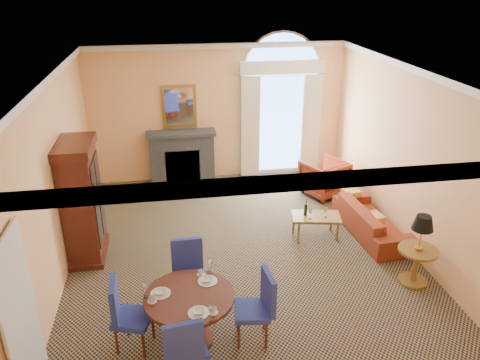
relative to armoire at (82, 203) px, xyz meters
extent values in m
plane|color=#12123A|center=(2.72, -0.59, -1.02)|extent=(7.50, 7.50, 0.00)
cube|color=#FFBC79|center=(2.72, 3.16, 0.58)|extent=(6.00, 0.04, 3.20)
cube|color=#FFBC79|center=(-0.28, -0.59, 0.58)|extent=(0.04, 7.50, 3.20)
cube|color=#FFBC79|center=(5.72, -0.59, 0.58)|extent=(0.04, 7.50, 3.20)
cube|color=white|center=(2.72, -0.59, 2.18)|extent=(6.00, 7.50, 0.04)
cube|color=silver|center=(2.72, -0.59, 2.12)|extent=(6.00, 7.50, 0.12)
cube|color=silver|center=(-0.24, -2.99, 0.01)|extent=(0.08, 0.90, 2.06)
cube|color=#3C4147|center=(1.82, 2.96, -0.42)|extent=(1.50, 0.40, 1.20)
cube|color=#3C4147|center=(1.82, 2.93, 0.22)|extent=(1.60, 0.46, 0.08)
cube|color=gold|center=(1.82, 3.13, 0.78)|extent=(0.80, 0.04, 1.00)
cube|color=white|center=(1.82, 3.11, 0.78)|extent=(0.64, 0.02, 0.84)
cube|color=silver|center=(4.22, 3.14, 0.23)|extent=(1.90, 0.04, 2.50)
cube|color=#8CB8EB|center=(4.22, 3.13, 0.23)|extent=(1.70, 0.02, 2.30)
cylinder|color=silver|center=(4.22, 3.14, 1.48)|extent=(1.90, 0.04, 1.90)
cube|color=beige|center=(3.47, 3.02, 0.23)|extent=(0.45, 0.06, 2.45)
cube|color=beige|center=(4.97, 3.02, 0.23)|extent=(0.45, 0.06, 2.45)
cube|color=beige|center=(4.22, 3.02, 1.63)|extent=(2.00, 0.08, 0.30)
cube|color=#3E170E|center=(0.00, 0.00, -0.04)|extent=(0.54, 0.98, 1.96)
cube|color=#3E170E|center=(0.00, 0.00, 1.02)|extent=(0.61, 1.08, 0.16)
cube|color=#3E170E|center=(0.00, 0.00, -0.97)|extent=(0.61, 1.08, 0.10)
cylinder|color=#3E170E|center=(1.66, -2.45, -0.29)|extent=(1.20, 1.20, 0.05)
cylinder|color=#3E170E|center=(1.66, -2.45, -0.67)|extent=(0.16, 0.16, 0.71)
cylinder|color=#3E170E|center=(1.66, -2.45, -0.99)|extent=(0.60, 0.60, 0.06)
cylinder|color=silver|center=(1.93, -2.19, -0.26)|extent=(0.27, 0.27, 0.01)
imported|color=silver|center=(1.93, -2.19, -0.24)|extent=(0.15, 0.15, 0.04)
imported|color=silver|center=(1.86, -2.02, -0.22)|extent=(0.09, 0.09, 0.07)
cylinder|color=silver|center=(1.30, -2.36, -0.26)|extent=(0.27, 0.27, 0.01)
imported|color=silver|center=(1.30, -2.36, -0.24)|extent=(0.15, 0.15, 0.04)
imported|color=silver|center=(1.19, -2.50, -0.22)|extent=(0.09, 0.09, 0.07)
cylinder|color=silver|center=(1.76, -2.82, -0.26)|extent=(0.27, 0.27, 0.01)
imported|color=silver|center=(1.76, -2.82, -0.24)|extent=(0.15, 0.15, 0.04)
imported|color=silver|center=(1.94, -2.84, -0.22)|extent=(0.09, 0.09, 0.07)
cube|color=navy|center=(1.68, -1.73, -0.55)|extent=(0.56, 0.56, 0.08)
cube|color=navy|center=(1.69, -1.51, -0.25)|extent=(0.47, 0.08, 0.56)
cylinder|color=#3E170E|center=(1.90, -1.59, -0.81)|extent=(0.04, 0.04, 0.43)
cylinder|color=#3E170E|center=(1.55, -1.50, -0.81)|extent=(0.04, 0.04, 0.43)
cylinder|color=#3E170E|center=(1.82, -1.95, -0.81)|extent=(0.04, 0.04, 0.43)
cylinder|color=#3E170E|center=(1.46, -1.86, -0.81)|extent=(0.04, 0.04, 0.43)
cube|color=navy|center=(1.58, -3.11, -0.55)|extent=(0.56, 0.56, 0.08)
cube|color=navy|center=(1.55, -3.33, -0.25)|extent=(0.47, 0.13, 0.56)
cylinder|color=#3E170E|center=(1.36, -2.97, -0.81)|extent=(0.04, 0.04, 0.43)
cylinder|color=#3E170E|center=(1.72, -2.90, -0.81)|extent=(0.04, 0.04, 0.43)
cube|color=navy|center=(2.49, -2.54, -0.55)|extent=(0.52, 0.52, 0.08)
cube|color=navy|center=(2.70, -2.56, -0.25)|extent=(0.12, 0.47, 0.56)
cylinder|color=#3E170E|center=(2.65, -2.75, -0.81)|extent=(0.04, 0.04, 0.43)
cylinder|color=#3E170E|center=(2.69, -2.38, -0.81)|extent=(0.04, 0.04, 0.43)
cylinder|color=#3E170E|center=(2.28, -2.70, -0.81)|extent=(0.04, 0.04, 0.43)
cylinder|color=#3E170E|center=(2.33, -2.34, -0.81)|extent=(0.04, 0.04, 0.43)
cube|color=navy|center=(0.92, -2.44, -0.55)|extent=(0.59, 0.59, 0.08)
cube|color=navy|center=(0.71, -2.43, -0.25)|extent=(0.08, 0.47, 0.56)
cylinder|color=#3E170E|center=(0.81, -2.21, -0.81)|extent=(0.04, 0.04, 0.43)
cylinder|color=#3E170E|center=(0.69, -2.55, -0.81)|extent=(0.04, 0.04, 0.43)
cylinder|color=#3E170E|center=(1.15, -2.32, -0.81)|extent=(0.04, 0.04, 0.43)
cylinder|color=#3E170E|center=(1.04, -2.67, -0.81)|extent=(0.04, 0.04, 0.43)
imported|color=maroon|center=(5.27, -0.11, -0.73)|extent=(0.91, 2.02, 0.58)
imported|color=maroon|center=(4.93, 1.74, -0.62)|extent=(1.15, 1.17, 0.80)
cube|color=olive|center=(4.17, -0.06, -0.60)|extent=(0.97, 0.66, 0.05)
cylinder|color=olive|center=(3.79, -0.24, -0.82)|extent=(0.04, 0.04, 0.40)
cylinder|color=olive|center=(4.55, -0.24, -0.82)|extent=(0.04, 0.04, 0.40)
cylinder|color=olive|center=(3.79, 0.12, -0.82)|extent=(0.04, 0.04, 0.40)
cylinder|color=olive|center=(4.55, 0.12, -0.82)|extent=(0.04, 0.04, 0.40)
cylinder|color=olive|center=(5.32, -1.69, -0.42)|extent=(0.62, 0.62, 0.04)
cylinder|color=olive|center=(5.32, -1.69, -0.73)|extent=(0.08, 0.08, 0.58)
cylinder|color=olive|center=(5.32, -1.69, -1.00)|extent=(0.46, 0.46, 0.04)
camera|label=1|loc=(1.53, -7.47, 3.59)|focal=35.00mm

